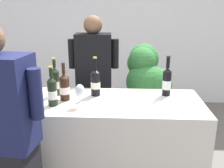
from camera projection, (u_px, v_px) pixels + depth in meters
wall_back at (111, 25)px, 4.52m from camera, size 8.00×0.10×2.80m
counter at (95, 151)px, 2.31m from camera, size 1.83×0.68×0.97m
wine_bottle_0 at (96, 82)px, 2.26m from camera, size 0.08×0.08×0.35m
wine_bottle_1 at (55, 81)px, 2.26m from camera, size 0.07×0.07×0.34m
wine_bottle_2 at (167, 81)px, 2.26m from camera, size 0.08×0.08×0.36m
wine_bottle_3 at (52, 91)px, 2.03m from camera, size 0.08×0.08×0.32m
wine_bottle_4 at (32, 89)px, 2.05m from camera, size 0.07×0.07×0.35m
wine_bottle_5 at (64, 87)px, 2.15m from camera, size 0.08×0.08×0.33m
wine_glass at (80, 92)px, 2.00m from camera, size 0.07×0.07×0.19m
person_server at (94, 92)px, 2.88m from camera, size 0.54×0.26×1.65m
person_guest at (4, 157)px, 1.65m from camera, size 0.60×0.29×1.66m
potted_shrub at (146, 81)px, 3.13m from camera, size 0.55×0.58×1.29m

